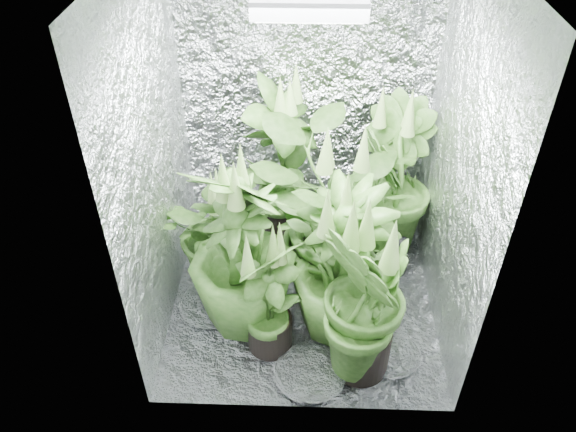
{
  "coord_description": "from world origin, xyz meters",
  "views": [
    {
      "loc": [
        -0.01,
        -2.48,
        2.61
      ],
      "look_at": [
        -0.09,
        0.0,
        0.64
      ],
      "focal_mm": 35.0,
      "sensor_mm": 36.0,
      "label": 1
    }
  ],
  "objects_px": {
    "plant_f": "(269,298)",
    "plant_c": "(391,181)",
    "plant_e": "(337,222)",
    "plant_g": "(366,304)",
    "plant_b": "(282,164)",
    "plant_d": "(242,251)",
    "plant_a": "(221,231)",
    "grow_lamp": "(309,2)",
    "plant_h": "(341,266)",
    "circulation_fan": "(392,249)"
  },
  "relations": [
    {
      "from": "plant_f",
      "to": "circulation_fan",
      "type": "xyz_separation_m",
      "value": [
        0.76,
        0.67,
        -0.22
      ]
    },
    {
      "from": "plant_e",
      "to": "plant_g",
      "type": "xyz_separation_m",
      "value": [
        0.13,
        -0.57,
        -0.07
      ]
    },
    {
      "from": "circulation_fan",
      "to": "plant_d",
      "type": "bearing_deg",
      "value": -129.06
    },
    {
      "from": "circulation_fan",
      "to": "plant_h",
      "type": "bearing_deg",
      "value": -102.33
    },
    {
      "from": "plant_h",
      "to": "circulation_fan",
      "type": "distance_m",
      "value": 0.72
    },
    {
      "from": "grow_lamp",
      "to": "plant_f",
      "type": "xyz_separation_m",
      "value": [
        -0.18,
        -0.4,
        -1.44
      ]
    },
    {
      "from": "plant_a",
      "to": "grow_lamp",
      "type": "bearing_deg",
      "value": -16.93
    },
    {
      "from": "plant_e",
      "to": "plant_g",
      "type": "height_order",
      "value": "plant_e"
    },
    {
      "from": "grow_lamp",
      "to": "plant_h",
      "type": "xyz_separation_m",
      "value": [
        0.2,
        -0.25,
        -1.33
      ]
    },
    {
      "from": "plant_d",
      "to": "plant_h",
      "type": "xyz_separation_m",
      "value": [
        0.54,
        -0.04,
        -0.06
      ]
    },
    {
      "from": "grow_lamp",
      "to": "plant_g",
      "type": "height_order",
      "value": "grow_lamp"
    },
    {
      "from": "plant_b",
      "to": "plant_c",
      "type": "relative_size",
      "value": 1.08
    },
    {
      "from": "plant_g",
      "to": "circulation_fan",
      "type": "relative_size",
      "value": 2.74
    },
    {
      "from": "plant_a",
      "to": "plant_d",
      "type": "bearing_deg",
      "value": -64.16
    },
    {
      "from": "circulation_fan",
      "to": "grow_lamp",
      "type": "bearing_deg",
      "value": -131.51
    },
    {
      "from": "plant_f",
      "to": "plant_g",
      "type": "xyz_separation_m",
      "value": [
        0.5,
        -0.12,
        0.1
      ]
    },
    {
      "from": "plant_f",
      "to": "plant_h",
      "type": "relative_size",
      "value": 0.8
    },
    {
      "from": "plant_g",
      "to": "plant_a",
      "type": "bearing_deg",
      "value": 141.03
    },
    {
      "from": "plant_b",
      "to": "plant_c",
      "type": "height_order",
      "value": "plant_b"
    },
    {
      "from": "plant_e",
      "to": "plant_h",
      "type": "distance_m",
      "value": 0.31
    },
    {
      "from": "plant_b",
      "to": "plant_d",
      "type": "distance_m",
      "value": 0.86
    },
    {
      "from": "plant_c",
      "to": "circulation_fan",
      "type": "relative_size",
      "value": 2.87
    },
    {
      "from": "grow_lamp",
      "to": "circulation_fan",
      "type": "relative_size",
      "value": 1.26
    },
    {
      "from": "plant_b",
      "to": "circulation_fan",
      "type": "height_order",
      "value": "plant_b"
    },
    {
      "from": "plant_a",
      "to": "plant_e",
      "type": "height_order",
      "value": "plant_e"
    },
    {
      "from": "plant_e",
      "to": "plant_f",
      "type": "relative_size",
      "value": 1.37
    },
    {
      "from": "grow_lamp",
      "to": "plant_d",
      "type": "xyz_separation_m",
      "value": [
        -0.34,
        -0.21,
        -1.27
      ]
    },
    {
      "from": "plant_a",
      "to": "plant_g",
      "type": "height_order",
      "value": "plant_g"
    },
    {
      "from": "plant_c",
      "to": "plant_e",
      "type": "distance_m",
      "value": 0.6
    },
    {
      "from": "plant_e",
      "to": "plant_f",
      "type": "height_order",
      "value": "plant_e"
    },
    {
      "from": "plant_a",
      "to": "plant_d",
      "type": "distance_m",
      "value": 0.43
    },
    {
      "from": "plant_b",
      "to": "plant_h",
      "type": "xyz_separation_m",
      "value": [
        0.36,
        -0.89,
        -0.08
      ]
    },
    {
      "from": "circulation_fan",
      "to": "plant_e",
      "type": "bearing_deg",
      "value": -126.94
    },
    {
      "from": "plant_a",
      "to": "plant_f",
      "type": "distance_m",
      "value": 0.64
    },
    {
      "from": "plant_c",
      "to": "plant_h",
      "type": "bearing_deg",
      "value": -114.58
    },
    {
      "from": "plant_a",
      "to": "plant_c",
      "type": "bearing_deg",
      "value": 18.69
    },
    {
      "from": "plant_b",
      "to": "plant_d",
      "type": "height_order",
      "value": "plant_b"
    },
    {
      "from": "plant_f",
      "to": "plant_c",
      "type": "bearing_deg",
      "value": 51.06
    },
    {
      "from": "grow_lamp",
      "to": "plant_h",
      "type": "height_order",
      "value": "grow_lamp"
    },
    {
      "from": "plant_g",
      "to": "grow_lamp",
      "type": "bearing_deg",
      "value": 121.82
    },
    {
      "from": "plant_b",
      "to": "circulation_fan",
      "type": "bearing_deg",
      "value": -26.68
    },
    {
      "from": "plant_d",
      "to": "circulation_fan",
      "type": "distance_m",
      "value": 1.1
    },
    {
      "from": "plant_a",
      "to": "plant_e",
      "type": "xyz_separation_m",
      "value": [
        0.7,
        -0.11,
        0.18
      ]
    },
    {
      "from": "plant_c",
      "to": "plant_h",
      "type": "xyz_separation_m",
      "value": [
        -0.35,
        -0.77,
        -0.04
      ]
    },
    {
      "from": "plant_b",
      "to": "plant_g",
      "type": "xyz_separation_m",
      "value": [
        0.48,
        -1.16,
        -0.08
      ]
    },
    {
      "from": "grow_lamp",
      "to": "plant_d",
      "type": "bearing_deg",
      "value": -148.63
    },
    {
      "from": "plant_h",
      "to": "plant_c",
      "type": "bearing_deg",
      "value": 65.42
    },
    {
      "from": "plant_h",
      "to": "plant_b",
      "type": "bearing_deg",
      "value": 112.06
    },
    {
      "from": "plant_d",
      "to": "plant_f",
      "type": "distance_m",
      "value": 0.3
    },
    {
      "from": "plant_b",
      "to": "plant_f",
      "type": "distance_m",
      "value": 1.05
    }
  ]
}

